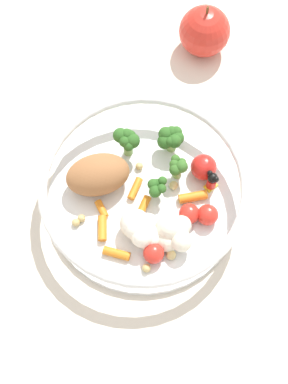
# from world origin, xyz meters

# --- Properties ---
(ground_plane) EXTENTS (2.40, 2.40, 0.00)m
(ground_plane) POSITION_xyz_m (0.00, 0.00, 0.00)
(ground_plane) COLOR silver
(food_container) EXTENTS (0.25, 0.25, 0.06)m
(food_container) POSITION_xyz_m (-0.01, 0.01, 0.03)
(food_container) COLOR white
(food_container) RESTS_ON ground_plane
(loose_apple) EXTENTS (0.07, 0.07, 0.08)m
(loose_apple) POSITION_xyz_m (0.21, -0.13, 0.04)
(loose_apple) COLOR red
(loose_apple) RESTS_ON ground_plane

